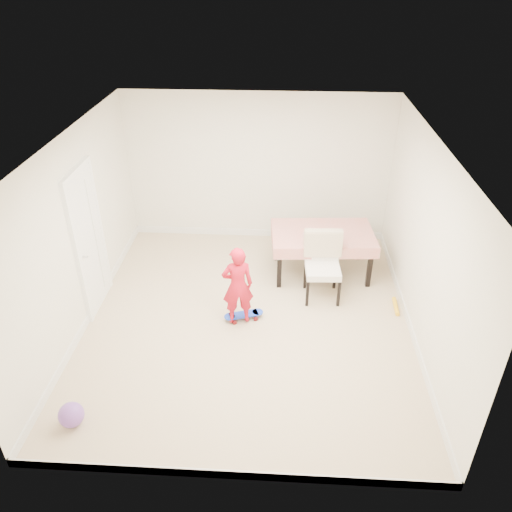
# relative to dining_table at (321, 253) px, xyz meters

# --- Properties ---
(ground) EXTENTS (5.00, 5.00, 0.00)m
(ground) POSITION_rel_dining_table_xyz_m (-1.08, -1.32, -0.37)
(ground) COLOR tan
(ground) RESTS_ON ground
(ceiling) EXTENTS (4.50, 5.00, 0.04)m
(ceiling) POSITION_rel_dining_table_xyz_m (-1.08, -1.32, 2.21)
(ceiling) COLOR white
(ceiling) RESTS_ON wall_back
(wall_back) EXTENTS (4.50, 0.04, 2.60)m
(wall_back) POSITION_rel_dining_table_xyz_m (-1.08, 1.16, 0.93)
(wall_back) COLOR silver
(wall_back) RESTS_ON ground
(wall_front) EXTENTS (4.50, 0.04, 2.60)m
(wall_front) POSITION_rel_dining_table_xyz_m (-1.08, -3.80, 0.93)
(wall_front) COLOR silver
(wall_front) RESTS_ON ground
(wall_left) EXTENTS (0.04, 5.00, 2.60)m
(wall_left) POSITION_rel_dining_table_xyz_m (-3.31, -1.32, 0.93)
(wall_left) COLOR silver
(wall_left) RESTS_ON ground
(wall_right) EXTENTS (0.04, 5.00, 2.60)m
(wall_right) POSITION_rel_dining_table_xyz_m (1.15, -1.32, 0.93)
(wall_right) COLOR silver
(wall_right) RESTS_ON ground
(door) EXTENTS (0.11, 0.94, 2.11)m
(door) POSITION_rel_dining_table_xyz_m (-3.30, -1.02, 0.66)
(door) COLOR white
(door) RESTS_ON ground
(baseboard_back) EXTENTS (4.50, 0.02, 0.12)m
(baseboard_back) POSITION_rel_dining_table_xyz_m (-1.08, 1.17, -0.31)
(baseboard_back) COLOR white
(baseboard_back) RESTS_ON ground
(baseboard_front) EXTENTS (4.50, 0.02, 0.12)m
(baseboard_front) POSITION_rel_dining_table_xyz_m (-1.08, -3.81, -0.31)
(baseboard_front) COLOR white
(baseboard_front) RESTS_ON ground
(baseboard_left) EXTENTS (0.02, 5.00, 0.12)m
(baseboard_left) POSITION_rel_dining_table_xyz_m (-3.32, -1.32, -0.31)
(baseboard_left) COLOR white
(baseboard_left) RESTS_ON ground
(baseboard_right) EXTENTS (0.02, 5.00, 0.12)m
(baseboard_right) POSITION_rel_dining_table_xyz_m (1.16, -1.32, -0.31)
(baseboard_right) COLOR white
(baseboard_right) RESTS_ON ground
(dining_table) EXTENTS (1.64, 1.10, 0.74)m
(dining_table) POSITION_rel_dining_table_xyz_m (0.00, 0.00, 0.00)
(dining_table) COLOR red
(dining_table) RESTS_ON ground
(dining_chair) EXTENTS (0.59, 0.66, 1.02)m
(dining_chair) POSITION_rel_dining_table_xyz_m (-0.02, -0.68, 0.14)
(dining_chair) COLOR white
(dining_chair) RESTS_ON ground
(skateboard) EXTENTS (0.60, 0.37, 0.08)m
(skateboard) POSITION_rel_dining_table_xyz_m (-1.14, -1.28, -0.33)
(skateboard) COLOR blue
(skateboard) RESTS_ON ground
(child) EXTENTS (0.48, 0.37, 1.17)m
(child) POSITION_rel_dining_table_xyz_m (-1.21, -1.36, 0.22)
(child) COLOR red
(child) RESTS_ON ground
(balloon) EXTENTS (0.28, 0.28, 0.28)m
(balloon) POSITION_rel_dining_table_xyz_m (-2.88, -3.24, -0.23)
(balloon) COLOR purple
(balloon) RESTS_ON ground
(foam_toy) EXTENTS (0.08, 0.40, 0.06)m
(foam_toy) POSITION_rel_dining_table_xyz_m (1.06, -0.90, -0.34)
(foam_toy) COLOR yellow
(foam_toy) RESTS_ON ground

